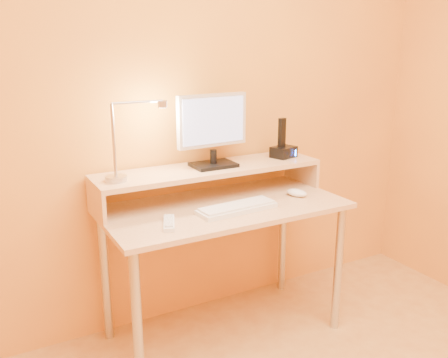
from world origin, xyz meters
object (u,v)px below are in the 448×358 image
monitor_panel (212,120)px  lamp_base (116,178)px  phone_dock (283,152)px  keyboard (237,209)px  remote_control (169,223)px  mouse (297,193)px

monitor_panel → lamp_base: monitor_panel is taller
phone_dock → monitor_panel: bearing=161.7°
monitor_panel → phone_dock: size_ratio=2.98×
monitor_panel → keyboard: size_ratio=0.98×
lamp_base → keyboard: size_ratio=0.25×
phone_dock → remote_control: 0.87m
lamp_base → mouse: (0.90, -0.18, -0.15)m
phone_dock → remote_control: (-0.81, -0.28, -0.18)m
lamp_base → mouse: 0.93m
keyboard → mouse: 0.39m
lamp_base → mouse: bearing=-11.5°
keyboard → remote_control: (-0.36, -0.02, -0.00)m
monitor_panel → remote_control: monitor_panel is taller
monitor_panel → mouse: size_ratio=3.39×
keyboard → mouse: (0.39, 0.05, 0.01)m
monitor_panel → mouse: (0.38, -0.22, -0.38)m
lamp_base → phone_dock: 0.96m
phone_dock → mouse: phone_dock is taller
monitor_panel → remote_control: size_ratio=2.21×
monitor_panel → lamp_base: bearing=-179.7°
lamp_base → keyboard: 0.58m
lamp_base → mouse: size_ratio=0.88×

